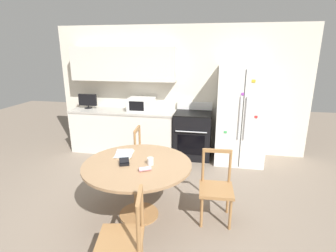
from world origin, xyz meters
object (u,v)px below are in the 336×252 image
object	(u,v)px
microwave	(141,104)
candle_glass	(150,162)
dining_chair_right	(216,188)
wallet	(124,162)
dining_chair_far	(147,155)
refrigerator	(241,115)
countertop_tv	(88,101)
oven_range	(193,134)
dining_chair_near	(124,239)

from	to	relation	value
microwave	candle_glass	distance (m)	2.33
dining_chair_right	wallet	size ratio (longest dim) A/B	5.53
dining_chair_far	refrigerator	bearing A→B (deg)	120.90
dining_chair_right	dining_chair_far	xyz separation A→B (m)	(-1.13, 0.87, 0.00)
dining_chair_right	dining_chair_far	bearing A→B (deg)	-40.70
countertop_tv	candle_glass	bearing A→B (deg)	-48.59
countertop_tv	candle_glass	xyz separation A→B (m)	(1.95, -2.21, -0.28)
microwave	dining_chair_right	xyz separation A→B (m)	(1.57, -2.08, -0.60)
refrigerator	microwave	world-z (taller)	refrigerator
oven_range	dining_chair_far	world-z (taller)	oven_range
dining_chair_right	wallet	distance (m)	1.20
oven_range	wallet	size ratio (longest dim) A/B	6.62
dining_chair_near	microwave	bearing A→B (deg)	1.84
countertop_tv	wallet	xyz separation A→B (m)	(1.63, -2.27, -0.29)
dining_chair_near	dining_chair_far	bearing A→B (deg)	-2.53
dining_chair_far	candle_glass	size ratio (longest dim) A/B	10.14
microwave	candle_glass	xyz separation A→B (m)	(0.75, -2.19, -0.25)
dining_chair_right	dining_chair_near	size ratio (longest dim) A/B	1.00
dining_chair_right	wallet	xyz separation A→B (m)	(-1.14, -0.17, 0.34)
microwave	wallet	world-z (taller)	microwave
refrigerator	dining_chair_far	bearing A→B (deg)	-144.60
oven_range	countertop_tv	distance (m)	2.35
microwave	countertop_tv	size ratio (longest dim) A/B	1.30
microwave	candle_glass	size ratio (longest dim) A/B	5.85
refrigerator	oven_range	world-z (taller)	refrigerator
candle_glass	dining_chair_right	bearing A→B (deg)	8.15
refrigerator	oven_range	bearing A→B (deg)	176.34
microwave	wallet	distance (m)	2.31
microwave	wallet	size ratio (longest dim) A/B	3.19
countertop_tv	oven_range	bearing A→B (deg)	-1.73
candle_glass	oven_range	bearing A→B (deg)	81.39
oven_range	dining_chair_near	xyz separation A→B (m)	(-0.33, -3.12, -0.03)
dining_chair_near	refrigerator	bearing A→B (deg)	-33.31
refrigerator	oven_range	distance (m)	1.01
microwave	dining_chair_near	xyz separation A→B (m)	(0.74, -3.18, -0.60)
refrigerator	dining_chair_right	world-z (taller)	refrigerator
dining_chair_far	candle_glass	xyz separation A→B (m)	(0.31, -0.99, 0.35)
countertop_tv	microwave	bearing A→B (deg)	-0.77
oven_range	dining_chair_far	bearing A→B (deg)	-118.99
oven_range	countertop_tv	size ratio (longest dim) A/B	2.69
refrigerator	dining_chair_right	xyz separation A→B (m)	(-0.41, -1.97, -0.48)
refrigerator	candle_glass	world-z (taller)	refrigerator
microwave	dining_chair_far	size ratio (longest dim) A/B	0.58
dining_chair_far	oven_range	bearing A→B (deg)	146.51
countertop_tv	dining_chair_far	world-z (taller)	countertop_tv
dining_chair_right	dining_chair_far	world-z (taller)	same
refrigerator	dining_chair_near	distance (m)	3.34
wallet	countertop_tv	bearing A→B (deg)	125.67
dining_chair_near	dining_chair_far	xyz separation A→B (m)	(-0.31, 1.97, 0.00)
oven_range	dining_chair_right	size ratio (longest dim) A/B	1.20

